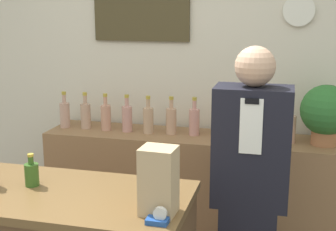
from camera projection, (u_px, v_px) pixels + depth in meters
back_wall at (183, 68)px, 3.51m from camera, size 5.20×0.09×2.70m
back_shelf at (204, 197)px, 3.39m from camera, size 2.30×0.44×0.91m
shopkeeper at (250, 194)px, 2.56m from camera, size 0.41×0.26×1.61m
potted_plant at (326, 112)px, 3.05m from camera, size 0.33×0.33×0.40m
paper_bag at (159, 181)px, 1.95m from camera, size 0.15×0.14×0.29m
tape_dispenser at (158, 218)px, 1.89m from camera, size 0.09×0.06×0.07m
counter_bottle_3 at (32, 174)px, 2.28m from camera, size 0.07×0.07×0.16m
shelf_bottle_0 at (65, 114)px, 3.51m from camera, size 0.08×0.08×0.27m
shelf_bottle_1 at (86, 115)px, 3.48m from camera, size 0.08×0.08×0.27m
shelf_bottle_2 at (106, 116)px, 3.44m from camera, size 0.08×0.08×0.27m
shelf_bottle_3 at (127, 118)px, 3.40m from camera, size 0.08×0.08×0.27m
shelf_bottle_4 at (148, 119)px, 3.35m from camera, size 0.08×0.08×0.27m
shelf_bottle_5 at (171, 120)px, 3.33m from camera, size 0.08×0.08×0.27m
shelf_bottle_6 at (194, 121)px, 3.30m from camera, size 0.08×0.08×0.27m
shelf_bottle_7 at (217, 122)px, 3.26m from camera, size 0.08×0.08×0.27m
shelf_bottle_8 at (241, 124)px, 3.21m from camera, size 0.08×0.08×0.27m
shelf_bottle_9 at (265, 126)px, 3.17m from camera, size 0.08×0.08×0.27m
shelf_bottle_10 at (290, 128)px, 3.11m from camera, size 0.08×0.08×0.27m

